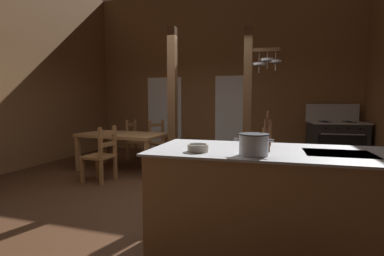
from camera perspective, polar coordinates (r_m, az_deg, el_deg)
ground_plane at (r=4.08m, az=-5.64°, el=-14.82°), size 7.65×8.27×0.10m
wall_back at (r=7.53m, az=5.56°, el=11.30°), size 7.65×0.14×4.30m
glazed_door_back_left at (r=7.88m, az=-5.69°, el=2.84°), size 1.00×0.01×2.05m
glazed_panel_back_right at (r=7.36m, az=7.99°, el=2.65°), size 0.84×0.01×2.05m
kitchen_island at (r=2.60m, az=16.88°, el=-14.70°), size 2.18×1.01×0.94m
stove_range at (r=6.88m, az=27.42°, el=-2.60°), size 1.22×0.92×1.32m
support_post_with_pot_rack at (r=4.98m, az=11.78°, el=6.18°), size 0.65×0.28×2.65m
support_post_center at (r=4.93m, az=-4.02°, el=4.96°), size 0.14×0.14×2.65m
dining_table at (r=5.70m, az=-14.01°, el=-1.96°), size 1.77×1.05×0.74m
ladderback_chair_near_window at (r=4.99m, az=-18.13°, el=-5.38°), size 0.46×0.46×0.95m
ladderback_chair_by_post at (r=6.32m, az=-6.59°, el=-2.96°), size 0.60×0.60×0.95m
ladderback_chair_at_table_end at (r=6.65m, az=-11.28°, el=-2.62°), size 0.44×0.44×0.95m
stockpot_on_counter at (r=2.19m, az=12.55°, el=-3.32°), size 0.30×0.23×0.17m
mixing_bowl_on_counter at (r=2.31m, az=1.25°, el=-4.08°), size 0.18×0.18×0.06m
bottle_tall_on_counter at (r=2.36m, az=15.00°, el=-2.21°), size 0.07×0.07×0.27m
bottle_short_on_counter at (r=2.71m, az=15.31°, el=-0.77°), size 0.07×0.07×0.33m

